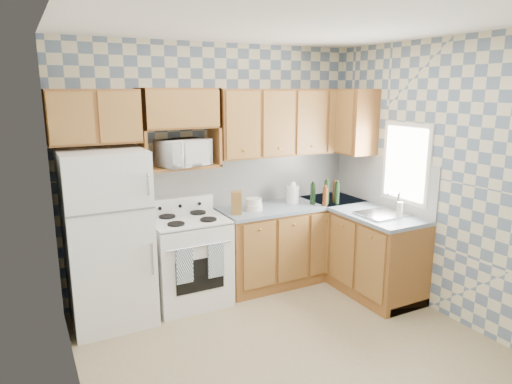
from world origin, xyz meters
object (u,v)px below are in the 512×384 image
(microwave, at_px, (183,153))
(refrigerator, at_px, (108,238))
(stove_body, at_px, (189,261))
(electric_kettle, at_px, (293,194))

(microwave, bearing_deg, refrigerator, 170.06)
(refrigerator, height_order, microwave, microwave)
(stove_body, height_order, electric_kettle, electric_kettle)
(stove_body, bearing_deg, refrigerator, -178.22)
(stove_body, xyz_separation_m, microwave, (0.01, 0.10, 1.14))
(refrigerator, height_order, stove_body, refrigerator)
(refrigerator, xyz_separation_m, stove_body, (0.80, 0.03, -0.39))
(stove_body, relative_size, microwave, 1.83)
(microwave, distance_m, electric_kettle, 1.42)
(refrigerator, height_order, electric_kettle, refrigerator)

